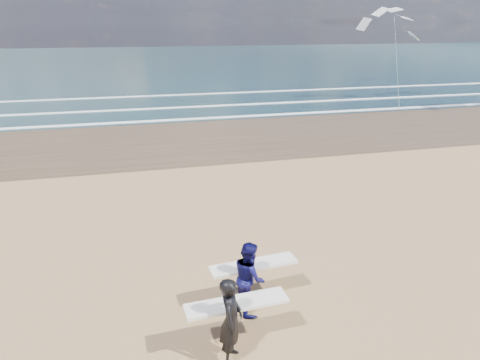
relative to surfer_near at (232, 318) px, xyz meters
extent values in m
cube|color=#463425|center=(20.34, 18.72, -0.98)|extent=(220.00, 12.00, 0.01)
cube|color=#1A3239|center=(20.34, 72.72, -0.97)|extent=(220.00, 100.00, 0.02)
cube|color=white|center=(20.34, 23.52, -0.93)|extent=(220.00, 0.50, 0.05)
cube|color=white|center=(20.34, 28.22, -0.93)|extent=(220.00, 0.50, 0.05)
cube|color=white|center=(20.34, 34.72, -0.93)|extent=(220.00, 0.50, 0.05)
imported|color=black|center=(-0.02, -0.04, -0.01)|extent=(0.67, 0.82, 1.93)
cube|color=white|center=(0.18, 0.31, 0.11)|extent=(2.22, 0.63, 0.07)
imported|color=#0C0C44|center=(0.77, 1.46, -0.06)|extent=(0.72, 0.91, 1.84)
cube|color=white|center=(0.97, 1.81, 0.04)|extent=(2.24, 0.72, 0.07)
cube|color=slate|center=(19.49, 23.53, -0.93)|extent=(0.12, 0.12, 0.10)
camera|label=1|loc=(-1.58, -7.02, 5.68)|focal=32.00mm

